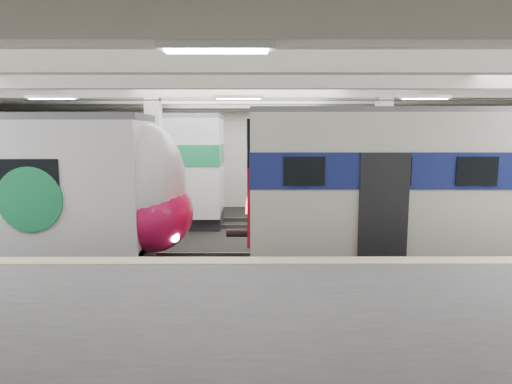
{
  "coord_description": "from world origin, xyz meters",
  "views": [
    {
      "loc": [
        0.52,
        -12.03,
        3.77
      ],
      "look_at": [
        0.56,
        1.0,
        2.0
      ],
      "focal_mm": 30.0,
      "sensor_mm": 36.0,
      "label": 1
    }
  ],
  "objects": [
    {
      "name": "station_hall",
      "position": [
        0.0,
        -1.74,
        3.24
      ],
      "size": [
        36.0,
        24.0,
        5.75
      ],
      "color": "black",
      "rests_on": "ground"
    },
    {
      "name": "older_rer",
      "position": [
        7.07,
        0.0,
        2.34
      ],
      "size": [
        13.55,
        2.99,
        4.46
      ],
      "color": "beige",
      "rests_on": "ground"
    },
    {
      "name": "far_train",
      "position": [
        -8.0,
        5.5,
        2.36
      ],
      "size": [
        14.39,
        3.06,
        4.57
      ],
      "rotation": [
        0.0,
        0.0,
        0.01
      ],
      "color": "silver",
      "rests_on": "ground"
    }
  ]
}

